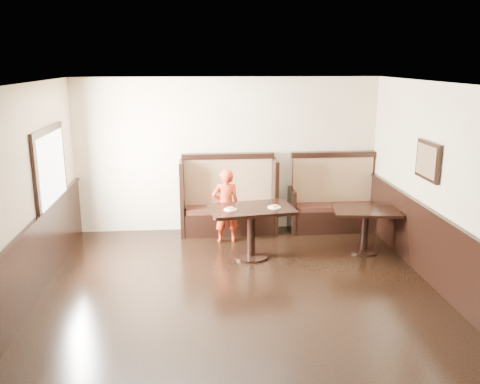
{
  "coord_description": "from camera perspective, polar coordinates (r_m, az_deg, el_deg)",
  "views": [
    {
      "loc": [
        -0.55,
        -5.62,
        3.08
      ],
      "look_at": [
        0.13,
        2.35,
        1.0
      ],
      "focal_mm": 38.0,
      "sensor_mm": 36.0,
      "label": 1
    }
  ],
  "objects": [
    {
      "name": "booth_main",
      "position": [
        9.29,
        -1.29,
        -1.38
      ],
      "size": [
        1.75,
        0.72,
        1.45
      ],
      "color": "black",
      "rests_on": "ground"
    },
    {
      "name": "room_shell",
      "position": [
        6.38,
        -2.26,
        -7.64
      ],
      "size": [
        7.0,
        7.0,
        7.0
      ],
      "color": "beige",
      "rests_on": "ground"
    },
    {
      "name": "booth_neighbor",
      "position": [
        9.62,
        10.38,
        -1.35
      ],
      "size": [
        1.65,
        0.72,
        1.45
      ],
      "color": "black",
      "rests_on": "ground"
    },
    {
      "name": "pizza_plate_left",
      "position": [
        7.88,
        -1.11,
        -1.91
      ],
      "size": [
        0.2,
        0.2,
        0.04
      ],
      "color": "white",
      "rests_on": "table_main"
    },
    {
      "name": "table_neighbor",
      "position": [
        8.57,
        13.89,
        -3.08
      ],
      "size": [
        1.13,
        0.82,
        0.73
      ],
      "rotation": [
        0.0,
        0.0,
        -0.14
      ],
      "color": "black",
      "rests_on": "ground"
    },
    {
      "name": "table_main",
      "position": [
        8.06,
        1.27,
        -3.08
      ],
      "size": [
        1.41,
        1.0,
        0.83
      ],
      "rotation": [
        0.0,
        0.0,
        0.15
      ],
      "color": "black",
      "rests_on": "ground"
    },
    {
      "name": "ground",
      "position": [
        6.44,
        0.66,
        -14.03
      ],
      "size": [
        7.0,
        7.0,
        0.0
      ],
      "primitive_type": "plane",
      "color": "black",
      "rests_on": "ground"
    },
    {
      "name": "pizza_plate_right",
      "position": [
        8.02,
        3.87,
        -1.65
      ],
      "size": [
        0.21,
        0.21,
        0.04
      ],
      "color": "white",
      "rests_on": "table_main"
    },
    {
      "name": "child",
      "position": [
        8.76,
        -1.6,
        -1.56
      ],
      "size": [
        0.5,
        0.36,
        1.3
      ],
      "primitive_type": "imported",
      "rotation": [
        0.0,
        0.0,
        3.24
      ],
      "color": "red",
      "rests_on": "ground"
    }
  ]
}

